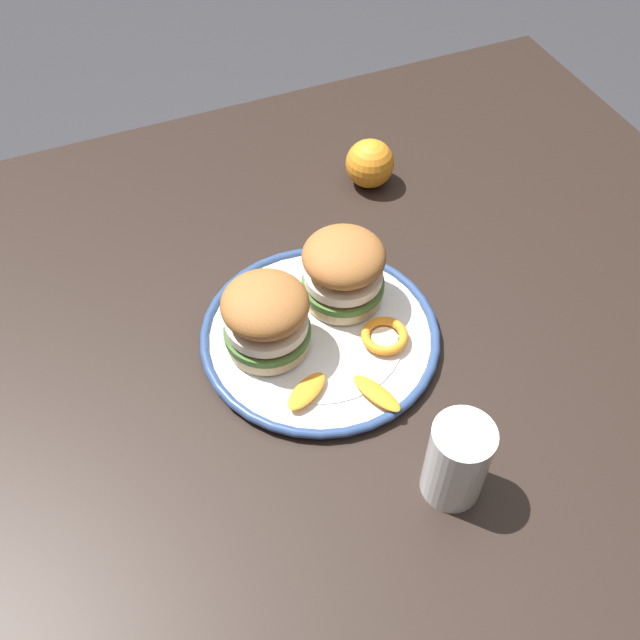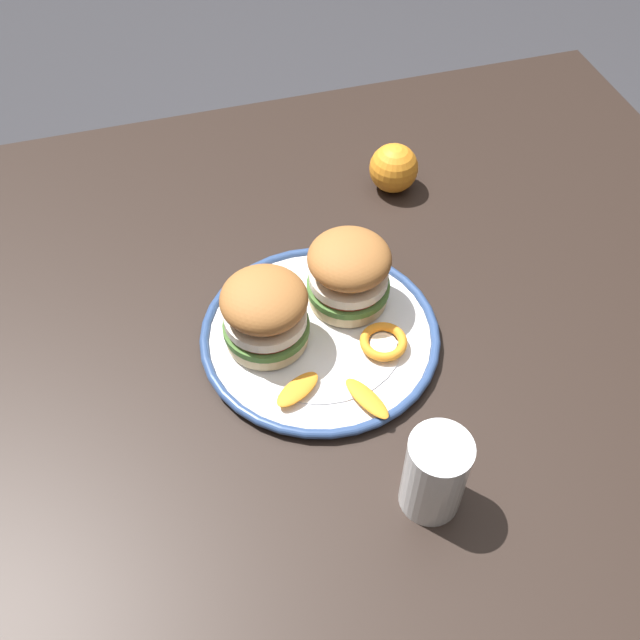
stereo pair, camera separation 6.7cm
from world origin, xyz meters
TOP-DOWN VIEW (x-y plane):
  - ground_plane at (0.00, 0.00)m, footprint 8.00×8.00m
  - dining_table at (0.00, 0.00)m, footprint 1.27×1.07m
  - dinner_plate at (0.04, 0.01)m, footprint 0.31×0.31m
  - sandwich_half_left at (0.11, 0.00)m, footprint 0.13×0.13m
  - sandwich_half_right at (-0.01, -0.04)m, footprint 0.11×0.11m
  - orange_peel_curled at (-0.03, 0.05)m, footprint 0.08×0.08m
  - orange_peel_strip_long at (0.01, 0.13)m, footprint 0.05×0.08m
  - orange_peel_strip_short at (0.09, 0.09)m, footprint 0.07×0.06m
  - drinking_glass at (-0.01, 0.26)m, footprint 0.07×0.07m
  - whole_orange at (-0.15, -0.25)m, footprint 0.07×0.07m

SIDE VIEW (x-z plane):
  - ground_plane at x=0.00m, z-range 0.00..0.00m
  - dining_table at x=0.00m, z-range 0.29..1.05m
  - dinner_plate at x=0.04m, z-range 0.76..0.78m
  - orange_peel_strip_long at x=0.01m, z-range 0.78..0.79m
  - orange_peel_strip_short at x=0.09m, z-range 0.78..0.79m
  - orange_peel_curled at x=-0.03m, z-range 0.78..0.79m
  - whole_orange at x=-0.15m, z-range 0.76..0.84m
  - drinking_glass at x=-0.01m, z-range 0.76..0.87m
  - sandwich_half_left at x=0.11m, z-range 0.78..0.88m
  - sandwich_half_right at x=-0.01m, z-range 0.78..0.88m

